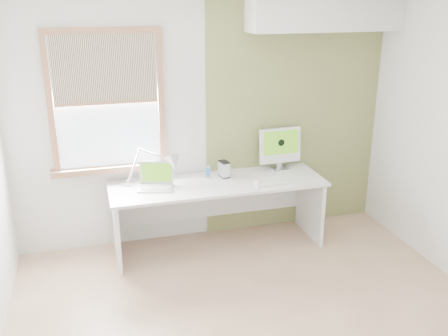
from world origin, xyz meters
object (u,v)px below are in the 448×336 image
object	(u,v)px
desk_lamp	(165,165)
laptop	(156,181)
external_drive	(224,169)
imac	(280,146)
desk	(216,198)

from	to	relation	value
desk_lamp	laptop	bearing A→B (deg)	-145.39
desk_lamp	external_drive	xyz separation A→B (m)	(0.63, 0.02, -0.11)
laptop	external_drive	distance (m)	0.74
external_drive	imac	distance (m)	0.68
desk_lamp	imac	world-z (taller)	imac
imac	desk_lamp	bearing A→B (deg)	-175.23
laptop	imac	bearing A→B (deg)	7.38
desk	imac	world-z (taller)	imac
imac	desk	bearing A→B (deg)	-167.82
desk_lamp	laptop	distance (m)	0.19
laptop	external_drive	bearing A→B (deg)	7.31
desk	desk_lamp	xyz separation A→B (m)	(-0.52, 0.06, 0.39)
desk_lamp	imac	xyz separation A→B (m)	(1.28, 0.11, 0.06)
laptop	imac	world-z (taller)	imac
laptop	desk	bearing A→B (deg)	1.37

